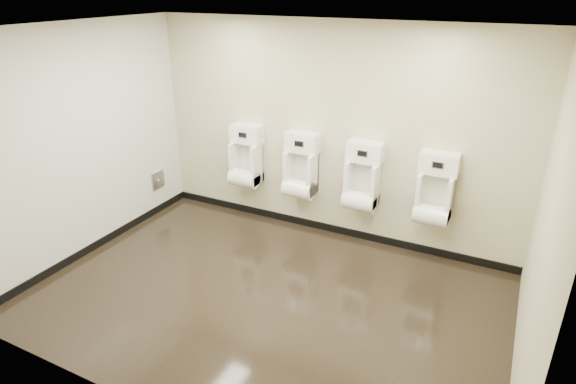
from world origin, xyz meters
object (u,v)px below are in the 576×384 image
urinal_0 (246,160)px  urinal_1 (301,170)px  urinal_3 (435,194)px  urinal_2 (362,181)px  access_panel (158,180)px

urinal_0 → urinal_1: same height
urinal_3 → urinal_0: bearing=180.0°
urinal_0 → urinal_3: (2.60, 0.00, 0.00)m
urinal_1 → urinal_3: 1.75m
urinal_3 → urinal_1: bearing=180.0°
urinal_0 → urinal_2: bearing=0.0°
access_panel → urinal_3: 3.93m
urinal_3 → urinal_2: bearing=180.0°
access_panel → urinal_0: (1.29, 0.40, 0.39)m
access_panel → urinal_0: urinal_0 is taller
urinal_0 → urinal_2: size_ratio=1.00×
urinal_0 → urinal_1: size_ratio=1.00×
urinal_2 → access_panel: bearing=-172.4°
urinal_0 → urinal_3: size_ratio=1.00×
urinal_0 → access_panel: bearing=-162.9°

